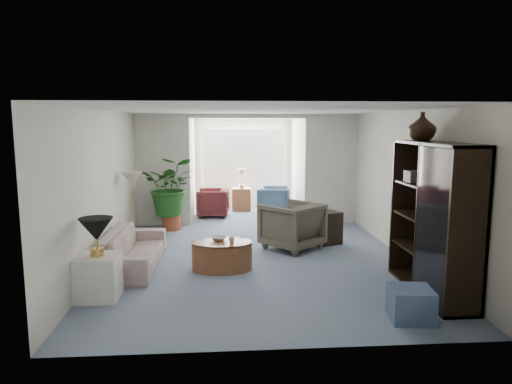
{
  "coord_description": "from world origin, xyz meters",
  "views": [
    {
      "loc": [
        -0.61,
        -7.47,
        2.29
      ],
      "look_at": [
        0.0,
        0.6,
        1.1
      ],
      "focal_mm": 32.85,
      "sensor_mm": 36.0,
      "label": 1
    }
  ],
  "objects": [
    {
      "name": "floor_lamp",
      "position": [
        -2.27,
        1.32,
        1.25
      ],
      "size": [
        0.36,
        0.36,
        0.28
      ],
      "primitive_type": "cone",
      "color": "beige",
      "rests_on": "ground"
    },
    {
      "name": "ottoman",
      "position": [
        1.6,
        -2.38,
        0.19
      ],
      "size": [
        0.54,
        0.54,
        0.38
      ],
      "primitive_type": "cube",
      "rotation": [
        0.0,
        0.0,
        -0.13
      ],
      "color": "slate",
      "rests_on": "ground"
    },
    {
      "name": "shelf_clutter",
      "position": [
        2.18,
        -1.63,
        1.2
      ],
      "size": [
        0.3,
        1.18,
        1.06
      ],
      "color": "#2A2724",
      "rests_on": "entertainment_cabinet"
    },
    {
      "name": "entertainment_cabinet",
      "position": [
        2.23,
        -1.51,
        1.02
      ],
      "size": [
        0.49,
        1.84,
        2.05
      ],
      "primitive_type": "cube",
      "color": "black",
      "rests_on": "ground"
    },
    {
      "name": "house_plant",
      "position": [
        -1.69,
        2.59,
        0.95
      ],
      "size": [
        1.14,
        0.98,
        1.26
      ],
      "primitive_type": "imported",
      "color": "#225C1F",
      "rests_on": "plant_pot"
    },
    {
      "name": "coffee_bowl",
      "position": [
        -0.65,
        -0.21,
        0.48
      ],
      "size": [
        0.28,
        0.28,
        0.06
      ],
      "primitive_type": "imported",
      "rotation": [
        0.0,
        0.0,
        -0.21
      ],
      "color": "silver",
      "rests_on": "coffee_table"
    },
    {
      "name": "plant_pot",
      "position": [
        -1.69,
        2.59,
        0.16
      ],
      "size": [
        0.4,
        0.4,
        0.32
      ],
      "primitive_type": "cylinder",
      "color": "#AA4A31",
      "rests_on": "ground"
    },
    {
      "name": "cabinet_urn",
      "position": [
        2.23,
        -1.01,
        2.25
      ],
      "size": [
        0.38,
        0.38,
        0.4
      ],
      "primitive_type": "imported",
      "color": "black",
      "rests_on": "entertainment_cabinet"
    },
    {
      "name": "sunroom_chair_maroon",
      "position": [
        -0.82,
        3.97,
        0.35
      ],
      "size": [
        0.82,
        0.8,
        0.69
      ],
      "primitive_type": "imported",
      "rotation": [
        0.0,
        0.0,
        -1.65
      ],
      "color": "maroon",
      "rests_on": "ground"
    },
    {
      "name": "back_pier_left",
      "position": [
        -1.9,
        3.0,
        1.25
      ],
      "size": [
        1.2,
        0.12,
        2.5
      ],
      "primitive_type": "cube",
      "color": "white",
      "rests_on": "ground"
    },
    {
      "name": "sunroom_table",
      "position": [
        -0.07,
        4.72,
        0.3
      ],
      "size": [
        0.52,
        0.42,
        0.6
      ],
      "primitive_type": "cube",
      "rotation": [
        0.0,
        0.0,
        -0.08
      ],
      "color": "brown",
      "rests_on": "ground"
    },
    {
      "name": "coffee_table",
      "position": [
        -0.6,
        -0.31,
        0.23
      ],
      "size": [
        1.12,
        1.12,
        0.45
      ],
      "primitive_type": "cylinder",
      "rotation": [
        0.0,
        0.0,
        -0.21
      ],
      "color": "brown",
      "rests_on": "ground"
    },
    {
      "name": "back_header",
      "position": [
        0.0,
        3.0,
        2.45
      ],
      "size": [
        2.6,
        0.12,
        0.1
      ],
      "primitive_type": "cube",
      "color": "white",
      "rests_on": "back_pier_left"
    },
    {
      "name": "coffee_cup",
      "position": [
        -0.45,
        -0.41,
        0.49
      ],
      "size": [
        0.11,
        0.11,
        0.09
      ],
      "primitive_type": "imported",
      "rotation": [
        0.0,
        0.0,
        -0.21
      ],
      "color": "beige",
      "rests_on": "coffee_table"
    },
    {
      "name": "sofa",
      "position": [
        -2.03,
        -0.07,
        0.3
      ],
      "size": [
        0.82,
        2.03,
        0.59
      ],
      "primitive_type": "imported",
      "rotation": [
        0.0,
        0.0,
        1.56
      ],
      "color": "beige",
      "rests_on": "ground"
    },
    {
      "name": "sunroom_chair_blue",
      "position": [
        0.68,
        3.97,
        0.37
      ],
      "size": [
        0.87,
        0.85,
        0.73
      ],
      "primitive_type": "imported",
      "rotation": [
        0.0,
        0.0,
        1.49
      ],
      "color": "slate",
      "rests_on": "ground"
    },
    {
      "name": "floor",
      "position": [
        0.0,
        0.0,
        0.0
      ],
      "size": [
        6.0,
        6.0,
        0.0
      ],
      "primitive_type": "plane",
      "color": "gray",
      "rests_on": "ground"
    },
    {
      "name": "sunroom_floor",
      "position": [
        0.0,
        4.1,
        0.0
      ],
      "size": [
        2.6,
        2.6,
        0.0
      ],
      "primitive_type": "plane",
      "color": "gray",
      "rests_on": "ground"
    },
    {
      "name": "wingback_chair",
      "position": [
        0.68,
        0.86,
        0.43
      ],
      "size": [
        1.32,
        1.32,
        0.86
      ],
      "primitive_type": "imported",
      "rotation": [
        0.0,
        0.0,
        3.86
      ],
      "color": "#665D50",
      "rests_on": "ground"
    },
    {
      "name": "side_table_dark",
      "position": [
        1.38,
        1.16,
        0.31
      ],
      "size": [
        0.63,
        0.57,
        0.62
      ],
      "primitive_type": "cube",
      "rotation": [
        0.0,
        0.0,
        0.37
      ],
      "color": "black",
      "rests_on": "ground"
    },
    {
      "name": "framed_picture",
      "position": [
        2.46,
        -0.1,
        1.7
      ],
      "size": [
        0.04,
        0.5,
        0.4
      ],
      "primitive_type": "cube",
      "color": "#C0B499"
    },
    {
      "name": "end_table",
      "position": [
        -2.23,
        -1.42,
        0.29
      ],
      "size": [
        0.54,
        0.54,
        0.58
      ],
      "primitive_type": "cube",
      "rotation": [
        0.0,
        0.0,
        -0.01
      ],
      "color": "white",
      "rests_on": "ground"
    },
    {
      "name": "window_blinds",
      "position": [
        0.0,
        5.15,
        1.4
      ],
      "size": [
        2.2,
        0.02,
        1.5
      ],
      "primitive_type": "cube",
      "color": "white"
    },
    {
      "name": "table_lamp",
      "position": [
        -2.23,
        -1.42,
        0.93
      ],
      "size": [
        0.44,
        0.44,
        0.3
      ],
      "primitive_type": "cone",
      "color": "black",
      "rests_on": "end_table"
    },
    {
      "name": "back_pier_right",
      "position": [
        1.9,
        3.0,
        1.25
      ],
      "size": [
        1.2,
        0.12,
        2.5
      ],
      "primitive_type": "cube",
      "color": "white",
      "rests_on": "ground"
    },
    {
      "name": "window_pane",
      "position": [
        0.0,
        5.18,
        1.4
      ],
      "size": [
        2.2,
        0.02,
        1.5
      ],
      "primitive_type": "cube",
      "color": "white"
    }
  ]
}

